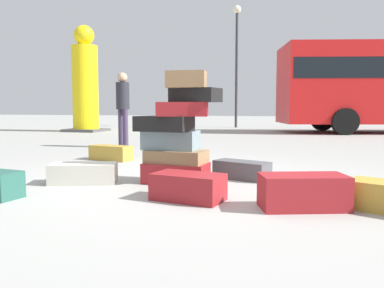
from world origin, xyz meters
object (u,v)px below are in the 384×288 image
Objects in this scene: suitcase_charcoal_foreground_near at (242,170)px; lamp_post at (237,47)px; suitcase_maroon_right_side at (303,192)px; suitcase_maroon_foreground_far at (188,187)px; person_bearded_onlooker at (123,103)px; suitcase_cream_behind_tower at (83,173)px; suitcase_tower at (177,138)px; yellow_dummy_statue at (85,85)px; suitcase_tan_left_side at (111,153)px.

suitcase_charcoal_foreground_near is 0.13× the size of lamp_post.
suitcase_maroon_right_side is 0.14× the size of lamp_post.
lamp_post is (-2.02, 14.31, 3.54)m from suitcase_maroon_foreground_far.
suitcase_cream_behind_tower is at bearing -34.57° from person_bearded_onlooker.
suitcase_tower is 1.93× the size of suitcase_maroon_foreground_far.
person_bearded_onlooker is at bearing 155.83° from suitcase_charcoal_foreground_near.
yellow_dummy_statue is at bearing 136.06° from suitcase_maroon_foreground_far.
suitcase_maroon_right_side is at bearing -30.88° from suitcase_cream_behind_tower.
suitcase_cream_behind_tower is 10.87m from yellow_dummy_statue.
suitcase_tan_left_side is at bearing -55.67° from yellow_dummy_statue.
person_bearded_onlooker reaches higher than suitcase_maroon_right_side.
suitcase_maroon_right_side reaches higher than suitcase_tan_left_side.
suitcase_cream_behind_tower is 1.95m from suitcase_charcoal_foreground_near.
yellow_dummy_statue reaches higher than suitcase_maroon_foreground_far.
lamp_post is (0.11, 11.90, 3.55)m from suitcase_tan_left_side.
suitcase_charcoal_foreground_near is (0.70, 0.50, -0.43)m from suitcase_tower.
suitcase_charcoal_foreground_near is 0.94× the size of suitcase_tan_left_side.
suitcase_maroon_right_side is at bearing -12.85° from person_bearded_onlooker.
suitcase_charcoal_foreground_near is at bearing 101.12° from suitcase_maroon_right_side.
suitcase_tower reaches higher than suitcase_maroon_foreground_far.
yellow_dummy_statue is 0.73× the size of lamp_post.
suitcase_tan_left_side is (-2.45, 1.13, 0.01)m from suitcase_charcoal_foreground_near.
suitcase_tan_left_side is (-0.68, 1.94, 0.01)m from suitcase_cream_behind_tower.
suitcase_maroon_right_side reaches higher than suitcase_maroon_foreground_far.
lamp_post reaches higher than suitcase_tan_left_side.
yellow_dummy_statue is at bearing 135.61° from suitcase_tan_left_side.
suitcase_charcoal_foreground_near is 0.41× the size of person_bearded_onlooker.
suitcase_maroon_right_side is 15.08m from lamp_post.
suitcase_tower is at bearing -20.03° from person_bearded_onlooker.
person_bearded_onlooker is (-1.44, 3.96, 0.90)m from suitcase_cream_behind_tower.
suitcase_tan_left_side is at bearing 123.86° from suitcase_maroon_right_side.
yellow_dummy_statue reaches higher than person_bearded_onlooker.
yellow_dummy_statue is 7.13m from lamp_post.
suitcase_charcoal_foreground_near is at bearing 85.63° from suitcase_maroon_foreground_far.
suitcase_tan_left_side is 0.13× the size of lamp_post.
suitcase_tower is 4.46m from person_bearded_onlooker.
suitcase_tower is at bearing 125.86° from suitcase_maroon_foreground_far.
person_bearded_onlooker is at bearing 121.99° from suitcase_tan_left_side.
person_bearded_onlooker is 6.70m from yellow_dummy_statue.
person_bearded_onlooker is (-0.76, 2.02, 0.89)m from suitcase_tan_left_side.
lamp_post is (-2.34, 13.03, 3.56)m from suitcase_charcoal_foreground_near.
lamp_post reaches higher than suitcase_maroon_foreground_far.
suitcase_charcoal_foreground_near is at bearing 4.73° from suitcase_cream_behind_tower.
suitcase_cream_behind_tower is 2.57m from suitcase_maroon_right_side.
suitcase_maroon_right_side is 0.44× the size of person_bearded_onlooker.
suitcase_cream_behind_tower is at bearing -135.09° from suitcase_charcoal_foreground_near.
suitcase_maroon_foreground_far is at bearing -81.96° from lamp_post.
person_bearded_onlooker reaches higher than suitcase_charcoal_foreground_near.
suitcase_cream_behind_tower is at bearing 150.12° from suitcase_maroon_right_side.
suitcase_maroon_foreground_far reaches higher than suitcase_cream_behind_tower.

